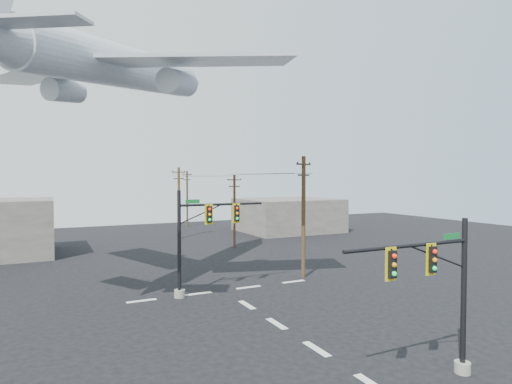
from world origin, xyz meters
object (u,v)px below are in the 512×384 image
utility_pole_b (234,210)px  utility_pole_d (187,197)px  signal_mast_near (442,294)px  utility_pole_a (303,214)px  utility_pole_c (179,201)px  signal_mast_far (198,239)px  airliner (120,67)px

utility_pole_b → utility_pole_d: (1.56, 23.79, 0.42)m
signal_mast_near → utility_pole_a: size_ratio=0.66×
utility_pole_c → utility_pole_d: bearing=56.6°
signal_mast_far → utility_pole_d: (11.96, 41.38, 0.95)m
utility_pole_b → airliner: bearing=-132.5°
utility_pole_c → utility_pole_b: bearing=-82.6°
airliner → signal_mast_far: bearing=-81.2°
utility_pole_a → utility_pole_d: utility_pole_a is taller
utility_pole_b → utility_pole_c: utility_pole_c is taller
utility_pole_d → airliner: bearing=-137.9°
utility_pole_a → airliner: bearing=147.6°
signal_mast_near → signal_mast_far: 17.26m
utility_pole_c → utility_pole_a: bearing=-95.7°
utility_pole_a → airliner: (-14.25, 1.99, 10.95)m
signal_mast_near → utility_pole_a: utility_pole_a is taller
signal_mast_near → utility_pole_d: 58.39m
signal_mast_near → utility_pole_a: bearing=75.2°
utility_pole_b → utility_pole_d: size_ratio=0.92×
signal_mast_near → signal_mast_far: (-4.85, 16.56, 0.40)m
signal_mast_far → utility_pole_c: 28.99m
utility_pole_a → utility_pole_c: (-2.84, 26.94, -0.20)m
signal_mast_far → airliner: (-4.69, 3.23, 12.25)m
utility_pole_d → airliner: (-16.65, -38.15, 11.30)m
utility_pole_c → signal_mast_near: bearing=-104.1°
signal_mast_far → utility_pole_b: (10.40, 17.59, 0.53)m
utility_pole_d → utility_pole_c: bearing=-135.9°
utility_pole_d → utility_pole_b: bearing=-118.0°
utility_pole_b → utility_pole_c: bearing=113.1°
utility_pole_d → signal_mast_near: bearing=-121.3°
signal_mast_far → airliner: airliner is taller
utility_pole_a → airliner: size_ratio=0.44×
utility_pole_a → utility_pole_c: size_ratio=1.04×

